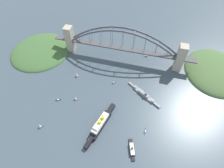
# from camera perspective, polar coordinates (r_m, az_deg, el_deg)

# --- Properties ---
(ground_plane) EXTENTS (1400.00, 1400.00, 0.00)m
(ground_plane) POSITION_cam_1_polar(r_m,az_deg,el_deg) (384.18, 3.11, 8.21)
(ground_plane) COLOR #3D4C56
(harbor_arch_bridge) EXTENTS (292.26, 17.35, 73.70)m
(harbor_arch_bridge) POSITION_cam_1_polar(r_m,az_deg,el_deg) (363.97, 3.32, 11.77)
(harbor_arch_bridge) COLOR #ADA38E
(harbor_arch_bridge) RESTS_ON ground
(headland_west_shore) EXTENTS (118.65, 136.33, 28.98)m
(headland_west_shore) POSITION_cam_1_polar(r_m,az_deg,el_deg) (414.33, 30.37, 3.66)
(headland_west_shore) COLOR #476638
(headland_west_shore) RESTS_ON ground
(headland_east_shore) EXTENTS (128.53, 133.89, 21.07)m
(headland_east_shore) POSITION_cam_1_polar(r_m,az_deg,el_deg) (432.44, -21.70, 9.95)
(headland_east_shore) COLOR #3D6033
(headland_east_shore) RESTS_ON ground
(ocean_liner) EXTENTS (27.66, 84.20, 19.44)m
(ocean_liner) POSITION_cam_1_polar(r_m,az_deg,el_deg) (284.49, -3.74, -12.76)
(ocean_liner) COLOR black
(ocean_liner) RESTS_ON ground
(naval_cruiser) EXTENTS (65.07, 44.21, 15.85)m
(naval_cruiser) POSITION_cam_1_polar(r_m,az_deg,el_deg) (322.83, 10.31, -3.30)
(naval_cruiser) COLOR gray
(naval_cruiser) RESTS_ON ground
(harbor_ferry_steamer) EXTENTS (15.28, 31.77, 7.82)m
(harbor_ferry_steamer) POSITION_cam_1_polar(r_m,az_deg,el_deg) (274.23, 6.46, -20.22)
(harbor_ferry_steamer) COLOR black
(harbor_ferry_steamer) RESTS_ON ground
(seaplane_taxiing_near_bridge) EXTENTS (9.43, 7.16, 4.92)m
(seaplane_taxiing_near_bridge) POSITION_cam_1_polar(r_m,az_deg,el_deg) (395.49, 11.09, 9.08)
(seaplane_taxiing_near_bridge) COLOR #B7B7B2
(seaplane_taxiing_near_bridge) RESTS_ON ground
(small_boat_0) EXTENTS (5.86, 7.62, 2.09)m
(small_boat_0) POSITION_cam_1_polar(r_m,az_deg,el_deg) (336.19, 0.55, 0.38)
(small_boat_0) COLOR black
(small_boat_0) RESTS_ON ground
(small_boat_1) EXTENTS (4.78, 8.71, 2.24)m
(small_boat_1) POSITION_cam_1_polar(r_m,az_deg,el_deg) (383.60, -10.54, 7.36)
(small_boat_1) COLOR #2D6B3D
(small_boat_1) RESTS_ON ground
(small_boat_2) EXTENTS (9.26, 6.17, 1.85)m
(small_boat_2) POSITION_cam_1_polar(r_m,az_deg,el_deg) (327.10, -17.05, -4.98)
(small_boat_2) COLOR black
(small_boat_2) RESTS_ON ground
(small_boat_3) EXTENTS (2.28, 11.00, 2.46)m
(small_boat_3) POSITION_cam_1_polar(r_m,az_deg,el_deg) (289.23, 10.70, -14.70)
(small_boat_3) COLOR #234C8C
(small_boat_3) RESTS_ON ground
(small_boat_4) EXTENTS (5.72, 10.18, 10.34)m
(small_boat_4) POSITION_cam_1_polar(r_m,az_deg,el_deg) (351.60, -11.34, 3.04)
(small_boat_4) COLOR black
(small_boat_4) RESTS_ON ground
(small_boat_5) EXTENTS (8.03, 5.35, 9.08)m
(small_boat_5) POSITION_cam_1_polar(r_m,az_deg,el_deg) (317.67, -11.81, -4.45)
(small_boat_5) COLOR brown
(small_boat_5) RESTS_ON ground
(small_boat_6) EXTENTS (7.40, 6.41, 9.57)m
(small_boat_6) POSITION_cam_1_polar(r_m,az_deg,el_deg) (306.20, -22.37, -12.39)
(small_boat_6) COLOR #234C8C
(small_boat_6) RESTS_ON ground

